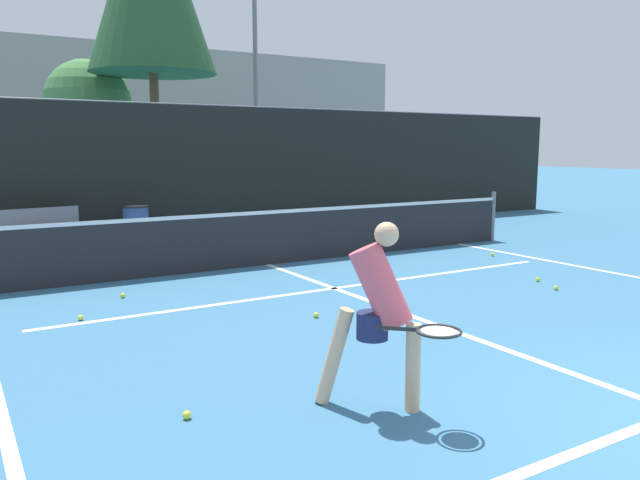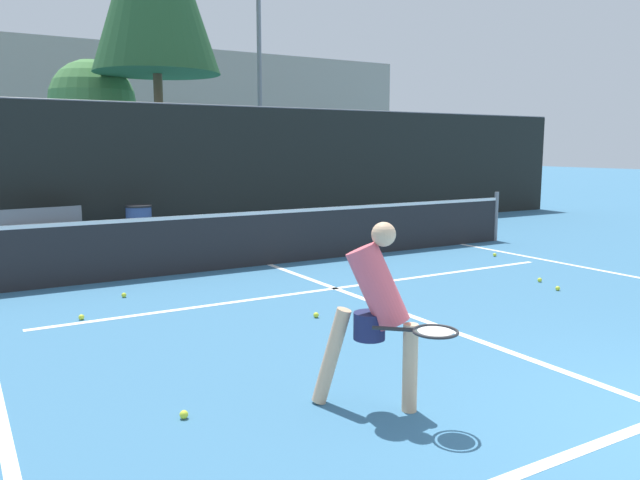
% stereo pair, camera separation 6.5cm
% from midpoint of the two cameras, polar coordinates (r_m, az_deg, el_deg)
% --- Properties ---
extents(court_service_line, '(8.25, 0.10, 0.01)m').
position_cam_midpoint_polar(court_service_line, '(9.08, 1.59, -4.44)').
color(court_service_line, white).
rests_on(court_service_line, ground).
extents(court_center_mark, '(0.10, 7.16, 0.01)m').
position_cam_midpoint_polar(court_center_mark, '(7.96, 7.08, -6.37)').
color(court_center_mark, white).
rests_on(court_center_mark, ground).
extents(court_sideline_right, '(0.10, 8.16, 0.01)m').
position_cam_midpoint_polar(court_sideline_right, '(11.24, 25.59, -2.76)').
color(court_sideline_right, white).
rests_on(court_sideline_right, ground).
extents(net, '(11.09, 0.09, 1.07)m').
position_cam_midpoint_polar(net, '(10.85, -4.51, 0.40)').
color(net, slate).
rests_on(net, ground).
extents(fence_back, '(24.00, 0.06, 3.01)m').
position_cam_midpoint_polar(fence_back, '(14.70, -11.97, 6.23)').
color(fence_back, black).
rests_on(fence_back, ground).
extents(player_practicing, '(0.85, 1.10, 1.48)m').
position_cam_midpoint_polar(player_practicing, '(4.84, 5.55, -6.21)').
color(player_practicing, '#DBAD84').
rests_on(player_practicing, ground).
extents(tennis_ball_scattered_2, '(0.07, 0.07, 0.07)m').
position_cam_midpoint_polar(tennis_ball_scattered_2, '(10.09, 19.62, -3.46)').
color(tennis_ball_scattered_2, '#D1E033').
rests_on(tennis_ball_scattered_2, ground).
extents(tennis_ball_scattered_3, '(0.07, 0.07, 0.07)m').
position_cam_midpoint_polar(tennis_ball_scattered_3, '(5.00, -11.96, -15.34)').
color(tennis_ball_scattered_3, '#D1E033').
rests_on(tennis_ball_scattered_3, ground).
extents(tennis_ball_scattered_5, '(0.07, 0.07, 0.07)m').
position_cam_midpoint_polar(tennis_ball_scattered_5, '(8.95, -17.29, -4.83)').
color(tennis_ball_scattered_5, '#D1E033').
rests_on(tennis_ball_scattered_5, ground).
extents(tennis_ball_scattered_6, '(0.07, 0.07, 0.07)m').
position_cam_midpoint_polar(tennis_ball_scattered_6, '(9.58, 21.09, -4.15)').
color(tennis_ball_scattered_6, '#D1E033').
rests_on(tennis_ball_scattered_6, ground).
extents(tennis_ball_scattered_7, '(0.07, 0.07, 0.07)m').
position_cam_midpoint_polar(tennis_ball_scattered_7, '(7.56, -0.11, -6.87)').
color(tennis_ball_scattered_7, '#D1E033').
rests_on(tennis_ball_scattered_7, ground).
extents(tennis_ball_scattered_8, '(0.07, 0.07, 0.07)m').
position_cam_midpoint_polar(tennis_ball_scattered_8, '(7.67, 7.19, -6.70)').
color(tennis_ball_scattered_8, '#D1E033').
rests_on(tennis_ball_scattered_8, ground).
extents(tennis_ball_scattered_9, '(0.07, 0.07, 0.07)m').
position_cam_midpoint_polar(tennis_ball_scattered_9, '(12.16, 15.83, -1.31)').
color(tennis_ball_scattered_9, '#D1E033').
rests_on(tennis_ball_scattered_9, ground).
extents(tennis_ball_scattered_10, '(0.07, 0.07, 0.07)m').
position_cam_midpoint_polar(tennis_ball_scattered_10, '(7.98, -20.76, -6.61)').
color(tennis_ball_scattered_10, '#D1E033').
rests_on(tennis_ball_scattered_10, ground).
extents(courtside_bench, '(1.59, 0.60, 0.86)m').
position_cam_midpoint_polar(courtside_bench, '(13.28, -23.82, 0.99)').
color(courtside_bench, slate).
rests_on(courtside_bench, ground).
extents(trash_bin, '(0.55, 0.55, 0.83)m').
position_cam_midpoint_polar(trash_bin, '(13.64, -16.08, 1.36)').
color(trash_bin, '#384C7F').
rests_on(trash_bin, ground).
extents(parked_car, '(1.67, 4.29, 1.52)m').
position_cam_midpoint_polar(parked_car, '(16.40, -20.86, 3.07)').
color(parked_car, black).
rests_on(parked_car, ground).
extents(floodlight_mast, '(1.10, 0.24, 8.57)m').
position_cam_midpoint_polar(floodlight_mast, '(23.23, -5.50, 16.89)').
color(floodlight_mast, slate).
rests_on(floodlight_mast, ground).
extents(tree_west, '(2.77, 2.77, 4.88)m').
position_cam_midpoint_polar(tree_west, '(22.30, -20.00, 11.70)').
color(tree_west, brown).
rests_on(tree_west, ground).
extents(building_far, '(36.00, 2.40, 6.84)m').
position_cam_midpoint_polar(building_far, '(31.75, -22.50, 10.37)').
color(building_far, gray).
rests_on(building_far, ground).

